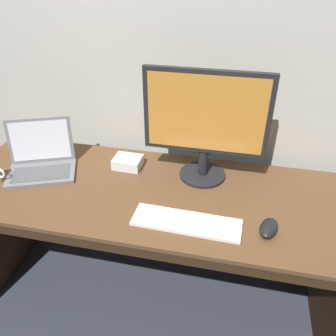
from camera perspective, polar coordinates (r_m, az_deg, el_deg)
The scene contains 8 objects.
ground_plane at distance 2.19m, azimuth -2.50°, elevation -20.04°, with size 14.00×14.00×0.00m, color #2D333D.
back_wall at distance 1.76m, azimuth 0.13°, elevation 22.54°, with size 3.89×0.04×2.85m, color beige.
desk at distance 1.80m, azimuth -2.97°, elevation -10.35°, with size 1.89×0.70×0.77m.
laptop_space_gray at distance 1.87m, azimuth -20.19°, elevation 1.07°, with size 0.40×0.36×0.24m.
external_monitor at distance 1.58m, azimuth 6.21°, elevation 7.52°, with size 0.57×0.23×0.54m.
wired_keyboard at distance 1.45m, azimuth 3.06°, elevation -8.94°, with size 0.46×0.15×0.02m.
computer_mouse at distance 1.47m, azimuth 16.28°, elevation -9.49°, with size 0.07×0.12×0.04m, color black.
external_drive_box at distance 1.81m, azimuth -6.64°, elevation 0.96°, with size 0.14×0.11×0.05m, color silver.
Camera 1 is at (0.37, -1.26, 1.75)m, focal length 36.93 mm.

